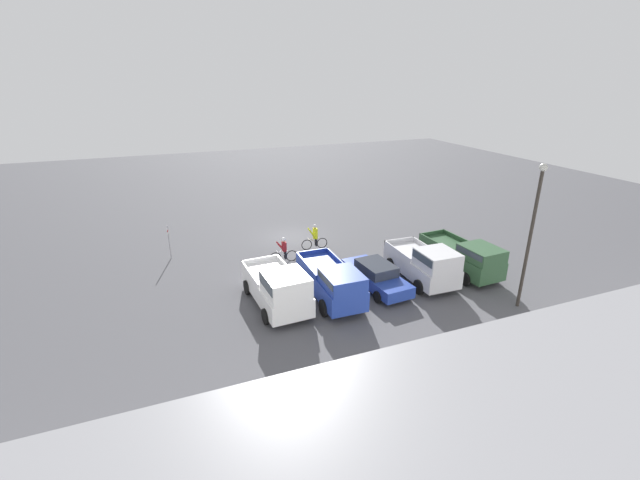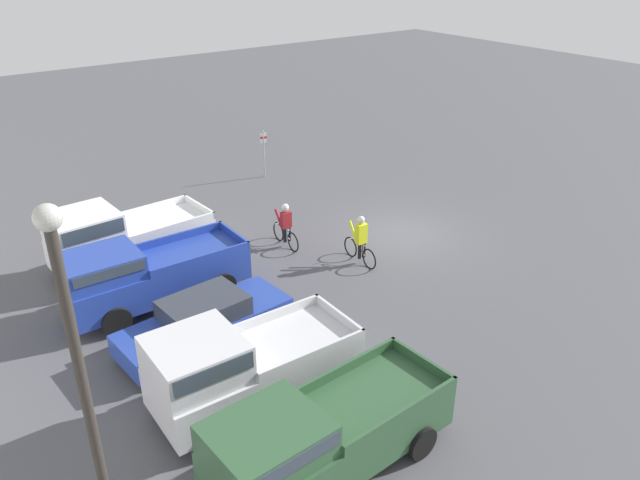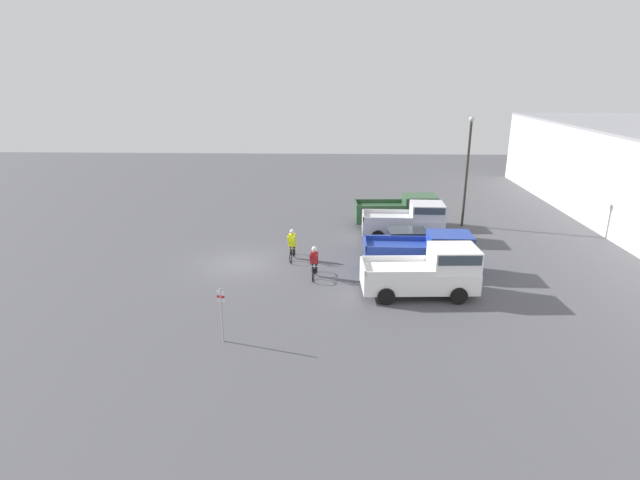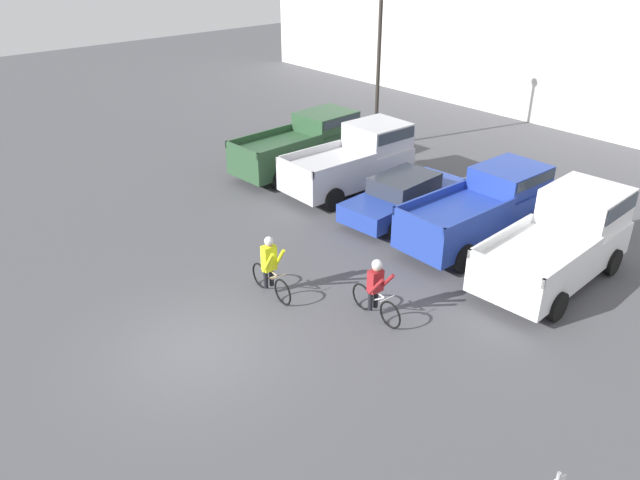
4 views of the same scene
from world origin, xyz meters
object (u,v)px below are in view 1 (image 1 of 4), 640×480
object	(u,v)px
sedan_0	(376,275)
pickup_truck_2	(332,281)
lamppost	(532,227)
pickup_truck_0	(465,256)
cyclist_0	(284,249)
fire_lane_sign	(169,239)
cyclist_1	(315,237)
pickup_truck_1	(425,263)
pickup_truck_3	(279,287)

from	to	relation	value
sedan_0	pickup_truck_2	distance (m)	2.88
sedan_0	lamppost	world-z (taller)	lamppost
pickup_truck_0	cyclist_0	distance (m)	10.77
cyclist_0	fire_lane_sign	size ratio (longest dim) A/B	0.81
sedan_0	cyclist_0	bearing A→B (deg)	-54.13
cyclist_1	fire_lane_sign	distance (m)	9.28
pickup_truck_1	sedan_0	xyz separation A→B (m)	(2.79, -0.51, -0.46)
cyclist_0	lamppost	distance (m)	13.81
sedan_0	cyclist_1	size ratio (longest dim) A/B	2.71
pickup_truck_2	fire_lane_sign	world-z (taller)	fire_lane_sign
pickup_truck_0	pickup_truck_3	xyz separation A→B (m)	(11.19, -0.03, 0.09)
pickup_truck_2	pickup_truck_3	distance (m)	2.78
fire_lane_sign	cyclist_0	bearing A→B (deg)	154.01
pickup_truck_0	fire_lane_sign	size ratio (longest dim) A/B	2.49
pickup_truck_2	cyclist_1	xyz separation A→B (m)	(-1.69, -6.94, -0.25)
pickup_truck_2	cyclist_1	distance (m)	7.15
cyclist_1	pickup_truck_0	bearing A→B (deg)	134.89
pickup_truck_1	cyclist_1	distance (m)	7.97
pickup_truck_0	cyclist_0	world-z (taller)	pickup_truck_0
pickup_truck_1	lamppost	distance (m)	5.78
fire_lane_sign	pickup_truck_3	bearing A→B (deg)	118.37
pickup_truck_1	cyclist_1	size ratio (longest dim) A/B	2.76
pickup_truck_3	fire_lane_sign	xyz separation A→B (m)	(4.63, -8.58, 0.16)
lamppost	sedan_0	bearing A→B (deg)	-38.24
pickup_truck_2	cyclist_0	bearing A→B (deg)	-81.11
pickup_truck_3	cyclist_0	world-z (taller)	pickup_truck_3
pickup_truck_3	lamppost	distance (m)	12.38
sedan_0	pickup_truck_0	bearing A→B (deg)	176.57
cyclist_0	fire_lane_sign	bearing A→B (deg)	-25.99
sedan_0	lamppost	bearing A→B (deg)	141.76
pickup_truck_0	pickup_truck_2	size ratio (longest dim) A/B	1.01
pickup_truck_2	sedan_0	bearing A→B (deg)	-169.59
cyclist_0	lamppost	world-z (taller)	lamppost
sedan_0	cyclist_0	world-z (taller)	cyclist_0
pickup_truck_3	cyclist_0	distance (m)	5.73
sedan_0	fire_lane_sign	distance (m)	13.15
sedan_0	cyclist_1	world-z (taller)	cyclist_1
fire_lane_sign	lamppost	bearing A→B (deg)	141.25
pickup_truck_2	lamppost	bearing A→B (deg)	154.97
pickup_truck_1	fire_lane_sign	xyz separation A→B (m)	(12.99, -8.78, 0.17)
pickup_truck_1	pickup_truck_3	bearing A→B (deg)	-1.42
pickup_truck_2	fire_lane_sign	size ratio (longest dim) A/B	2.46
lamppost	pickup_truck_0	bearing A→B (deg)	-89.12
cyclist_1	lamppost	bearing A→B (deg)	121.95
pickup_truck_3	cyclist_1	world-z (taller)	pickup_truck_3
sedan_0	fire_lane_sign	size ratio (longest dim) A/B	2.24
pickup_truck_2	fire_lane_sign	distance (m)	11.49
pickup_truck_1	sedan_0	world-z (taller)	pickup_truck_1
lamppost	fire_lane_sign	bearing A→B (deg)	-38.75
cyclist_1	cyclist_0	bearing A→B (deg)	27.50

